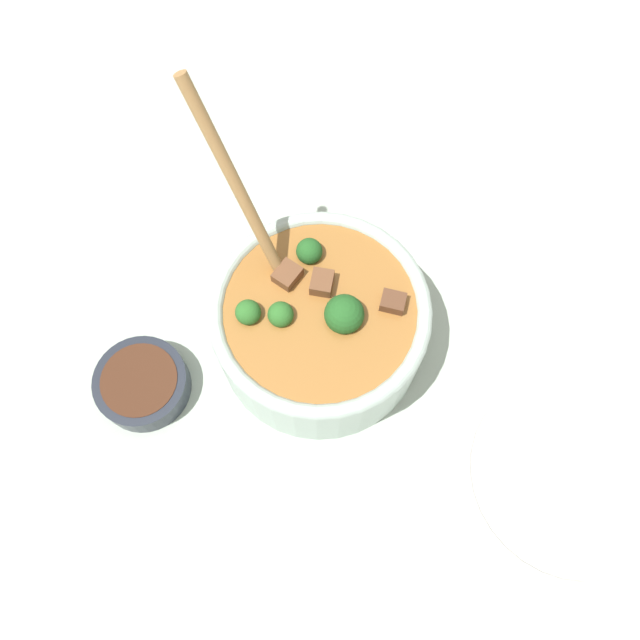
% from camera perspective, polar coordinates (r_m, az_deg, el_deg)
% --- Properties ---
extents(ground_plane, '(4.00, 4.00, 0.00)m').
position_cam_1_polar(ground_plane, '(0.72, -0.00, -1.94)').
color(ground_plane, '#ADBCAD').
extents(stew_bowl, '(0.23, 0.28, 0.30)m').
position_cam_1_polar(stew_bowl, '(0.67, -0.04, -0.15)').
color(stew_bowl, '#B2C6BC').
rests_on(stew_bowl, ground_plane).
extents(condiment_bowl, '(0.10, 0.10, 0.03)m').
position_cam_1_polar(condiment_bowl, '(0.71, -15.95, -5.60)').
color(condiment_bowl, '#232833').
rests_on(condiment_bowl, ground_plane).
extents(empty_plate, '(0.24, 0.24, 0.02)m').
position_cam_1_polar(empty_plate, '(0.72, 21.71, -13.02)').
color(empty_plate, white).
rests_on(empty_plate, ground_plane).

